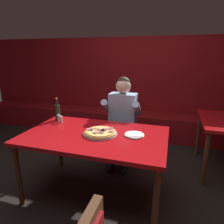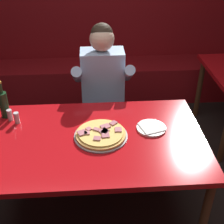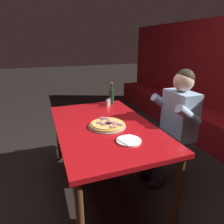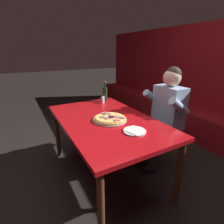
# 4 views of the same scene
# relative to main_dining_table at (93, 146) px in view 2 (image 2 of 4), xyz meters

# --- Properties ---
(ground_plane) EXTENTS (24.00, 24.00, 0.00)m
(ground_plane) POSITION_rel_main_dining_table_xyz_m (0.00, 0.00, -0.67)
(ground_plane) COLOR black
(booth_wall_panel) EXTENTS (6.80, 0.16, 1.90)m
(booth_wall_panel) POSITION_rel_main_dining_table_xyz_m (0.00, 2.18, 0.28)
(booth_wall_panel) COLOR maroon
(booth_wall_panel) RESTS_ON ground_plane
(booth_bench) EXTENTS (6.46, 0.48, 0.46)m
(booth_bench) POSITION_rel_main_dining_table_xyz_m (0.00, 1.86, -0.44)
(booth_bench) COLOR maroon
(booth_bench) RESTS_ON ground_plane
(main_dining_table) EXTENTS (1.53, 0.93, 0.74)m
(main_dining_table) POSITION_rel_main_dining_table_xyz_m (0.00, 0.00, 0.00)
(main_dining_table) COLOR #4C2D19
(main_dining_table) RESTS_ON ground_plane
(pizza) EXTENTS (0.37, 0.37, 0.05)m
(pizza) POSITION_rel_main_dining_table_xyz_m (0.06, 0.02, 0.09)
(pizza) COLOR #9E9EA3
(pizza) RESTS_ON main_dining_table
(plate_white_paper) EXTENTS (0.21, 0.21, 0.02)m
(plate_white_paper) POSITION_rel_main_dining_table_xyz_m (0.42, 0.08, 0.08)
(plate_white_paper) COLOR white
(plate_white_paper) RESTS_ON main_dining_table
(beer_bottle) EXTENTS (0.07, 0.07, 0.29)m
(beer_bottle) POSITION_rel_main_dining_table_xyz_m (-0.64, 0.31, 0.18)
(beer_bottle) COLOR #19381E
(beer_bottle) RESTS_ON main_dining_table
(shaker_black_pepper) EXTENTS (0.04, 0.04, 0.09)m
(shaker_black_pepper) POSITION_rel_main_dining_table_xyz_m (-0.54, 0.22, 0.11)
(shaker_black_pepper) COLOR silver
(shaker_black_pepper) RESTS_ON main_dining_table
(shaker_parmesan) EXTENTS (0.04, 0.04, 0.09)m
(shaker_parmesan) POSITION_rel_main_dining_table_xyz_m (-0.60, 0.26, 0.11)
(shaker_parmesan) COLOR silver
(shaker_parmesan) RESTS_ON main_dining_table
(diner_seated_blue_shirt) EXTENTS (0.53, 0.53, 1.27)m
(diner_seated_blue_shirt) POSITION_rel_main_dining_table_xyz_m (0.11, 0.75, 0.03)
(diner_seated_blue_shirt) COLOR black
(diner_seated_blue_shirt) RESTS_ON ground_plane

